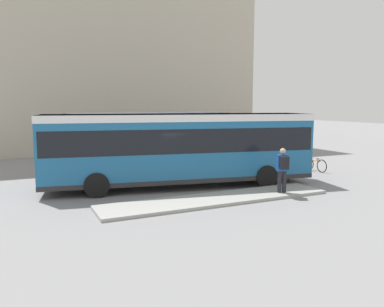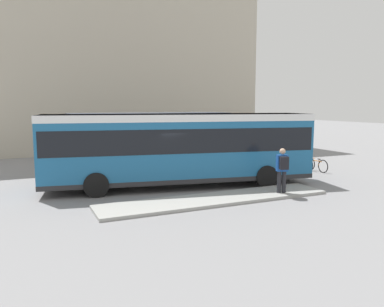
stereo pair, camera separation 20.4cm
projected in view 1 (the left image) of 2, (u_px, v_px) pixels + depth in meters
The scene contains 12 objects.
ground_plane at pixel (180, 186), 16.90m from camera, with size 120.00×120.00×0.00m, color gray.
curb_island at pixel (218, 199), 14.36m from camera, with size 9.26×1.80×0.12m.
city_bus at pixel (180, 145), 16.66m from camera, with size 12.07×4.63×3.25m.
pedestrian_waiting at pixel (283, 167), 15.01m from camera, with size 0.51×0.56×1.81m.
bicycle_orange at pixel (315, 165), 20.76m from camera, with size 0.48×1.69×0.73m.
bicycle_green at pixel (302, 163), 21.32m from camera, with size 0.48×1.63×0.70m.
bicycle_black at pixel (296, 161), 22.07m from camera, with size 0.48×1.73×0.74m.
bicycle_red at pixel (289, 160), 22.82m from camera, with size 0.48×1.57×0.68m.
station_shelter at pixel (149, 115), 20.82m from camera, with size 8.73×2.90×3.22m.
potted_planter_near_shelter at pixel (90, 170), 17.40m from camera, with size 0.75×0.75×1.20m.
potted_planter_far_side at pixel (214, 161), 20.49m from camera, with size 0.71×0.71×1.16m.
station_building at pixel (101, 52), 33.53m from camera, with size 24.06×12.87×16.80m.
Camera 1 is at (-6.55, -15.23, 3.64)m, focal length 35.00 mm.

